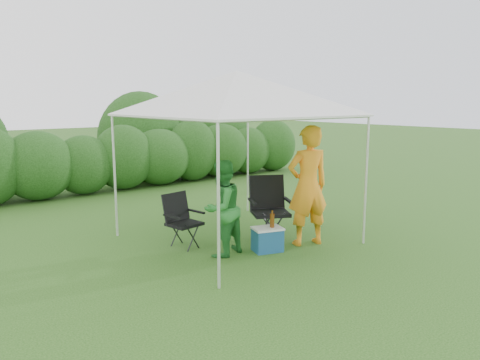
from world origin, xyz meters
TOP-DOWN VIEW (x-y plane):
  - ground at (0.00, 0.00)m, footprint 70.00×70.00m
  - hedge at (0.03, 6.00)m, footprint 13.53×1.53m
  - canopy at (0.00, 0.50)m, footprint 3.10×3.10m
  - chair_right at (0.45, 0.19)m, footprint 0.84×0.82m
  - chair_left at (-0.94, 0.79)m, footprint 0.60×0.56m
  - man at (0.74, -0.42)m, footprint 0.83×0.67m
  - woman at (-0.68, 0.01)m, footprint 0.83×0.71m
  - cooler at (-0.02, -0.29)m, footprint 0.54×0.46m
  - bottle at (0.04, -0.33)m, footprint 0.07×0.07m
  - lawn_toy at (3.10, 3.41)m, footprint 0.52×0.44m

SIDE VIEW (x-z plane):
  - ground at x=0.00m, z-range 0.00..0.00m
  - lawn_toy at x=3.10m, z-range -0.01..0.25m
  - cooler at x=-0.02m, z-range 0.00..0.39m
  - chair_left at x=-0.94m, z-range 0.06..0.93m
  - bottle at x=0.04m, z-range 0.39..0.66m
  - chair_right at x=0.45m, z-range 0.07..1.16m
  - woman at x=-0.68m, z-range 0.00..1.47m
  - hedge at x=0.03m, z-range -0.07..1.73m
  - man at x=0.74m, z-range 0.00..1.97m
  - canopy at x=0.00m, z-range 1.05..3.88m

